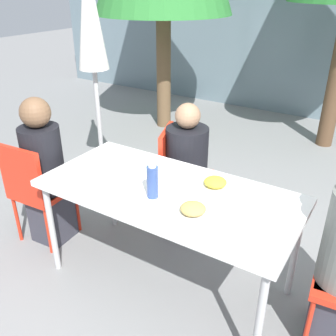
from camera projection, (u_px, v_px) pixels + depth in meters
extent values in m
plane|color=gray|center=(168.00, 279.00, 2.72)|extent=(24.00, 24.00, 0.00)
cube|color=slate|center=(330.00, 15.00, 5.27)|extent=(10.00, 0.20, 3.00)
cube|color=white|center=(168.00, 192.00, 2.38)|extent=(1.66, 0.79, 0.04)
cylinder|color=#B7B7B7|center=(52.00, 228.00, 2.67)|extent=(0.04, 0.04, 0.72)
cylinder|color=#B7B7B7|center=(259.00, 323.00, 1.94)|extent=(0.04, 0.04, 0.72)
cylinder|color=#B7B7B7|center=(112.00, 189.00, 3.18)|extent=(0.04, 0.04, 0.72)
cylinder|color=#B7B7B7|center=(295.00, 252.00, 2.44)|extent=(0.04, 0.04, 0.72)
cube|color=red|center=(44.00, 190.00, 3.00)|extent=(0.43, 0.43, 0.04)
cube|color=red|center=(21.00, 175.00, 2.75)|extent=(0.40, 0.06, 0.42)
cylinder|color=red|center=(48.00, 200.00, 3.31)|extent=(0.03, 0.03, 0.41)
cylinder|color=red|center=(77.00, 210.00, 3.17)|extent=(0.03, 0.03, 0.41)
cylinder|color=red|center=(17.00, 219.00, 3.04)|extent=(0.03, 0.03, 0.41)
cylinder|color=red|center=(48.00, 231.00, 2.90)|extent=(0.03, 0.03, 0.41)
cube|color=#383842|center=(52.00, 214.00, 3.07)|extent=(0.29, 0.29, 0.45)
cylinder|color=black|center=(43.00, 160.00, 2.85)|extent=(0.30, 0.30, 0.53)
sphere|color=brown|center=(35.00, 113.00, 2.68)|extent=(0.22, 0.22, 0.22)
cylinder|color=red|center=(308.00, 326.00, 2.10)|extent=(0.03, 0.03, 0.41)
cylinder|color=red|center=(316.00, 286.00, 2.37)|extent=(0.03, 0.03, 0.41)
cube|color=#383842|center=(334.00, 310.00, 2.18)|extent=(0.30, 0.30, 0.45)
cube|color=red|center=(187.00, 180.00, 3.16)|extent=(0.51, 0.51, 0.04)
cube|color=red|center=(166.00, 153.00, 3.10)|extent=(0.17, 0.39, 0.42)
cylinder|color=red|center=(208.00, 195.00, 3.38)|extent=(0.03, 0.03, 0.41)
cylinder|color=red|center=(203.00, 216.00, 3.08)|extent=(0.03, 0.03, 0.41)
cylinder|color=red|center=(172.00, 191.00, 3.45)|extent=(0.03, 0.03, 0.41)
cylinder|color=red|center=(163.00, 211.00, 3.15)|extent=(0.03, 0.03, 0.41)
cube|color=#383842|center=(186.00, 203.00, 3.21)|extent=(0.39, 0.39, 0.45)
cylinder|color=black|center=(187.00, 155.00, 3.01)|extent=(0.34, 0.34, 0.46)
sphere|color=#9E7556|center=(188.00, 116.00, 2.86)|extent=(0.20, 0.20, 0.20)
cylinder|color=#333333|center=(104.00, 181.00, 4.00)|extent=(0.36, 0.36, 0.05)
cylinder|color=#BCBCBC|center=(95.00, 80.00, 3.51)|extent=(0.04, 0.04, 2.22)
cone|color=silver|center=(89.00, 10.00, 3.23)|extent=(0.28, 0.28, 1.01)
cylinder|color=white|center=(193.00, 214.00, 2.11)|extent=(0.26, 0.26, 0.01)
ellipsoid|color=tan|center=(193.00, 209.00, 2.09)|extent=(0.15, 0.15, 0.06)
cylinder|color=white|center=(215.00, 187.00, 2.39)|extent=(0.26, 0.26, 0.01)
ellipsoid|color=gold|center=(215.00, 182.00, 2.37)|extent=(0.14, 0.14, 0.06)
cylinder|color=#334C8E|center=(152.00, 182.00, 2.25)|extent=(0.07, 0.07, 0.20)
cylinder|color=white|center=(152.00, 166.00, 2.20)|extent=(0.05, 0.05, 0.02)
cylinder|color=white|center=(83.00, 165.00, 2.59)|extent=(0.06, 0.06, 0.08)
cylinder|color=white|center=(107.00, 189.00, 2.32)|extent=(0.19, 0.19, 0.06)
cylinder|color=brown|center=(164.00, 73.00, 5.25)|extent=(0.20, 0.20, 1.54)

